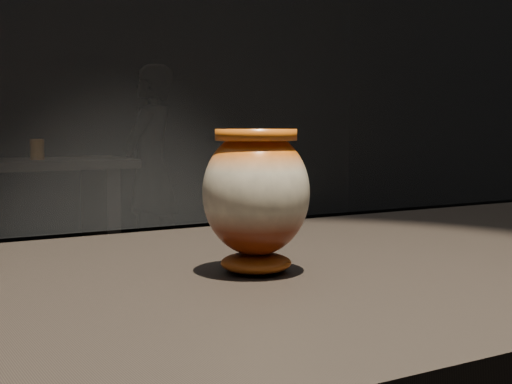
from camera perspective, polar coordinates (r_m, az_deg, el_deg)
main_vase at (r=0.91m, az=0.00°, el=-0.21°), size 0.14×0.14×0.19m
back_vase_right at (r=4.18m, az=-17.11°, el=3.29°), size 0.08×0.08×0.12m
visitor at (r=5.49m, az=-8.45°, el=2.00°), size 0.67×0.66×1.55m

